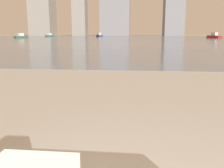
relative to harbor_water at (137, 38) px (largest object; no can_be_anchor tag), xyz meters
name	(u,v)px	position (x,y,z in m)	size (l,w,h in m)	color
harbor_water	(137,38)	(0.00, 0.00, 0.00)	(180.00, 110.00, 0.01)	slate
harbor_boat_1	(50,36)	(-26.91, 14.05, 0.41)	(2.18, 3.22, 1.14)	#335647
harbor_boat_2	(214,36)	(16.84, -4.15, 0.45)	(2.64, 3.50, 1.26)	maroon
harbor_boat_3	(99,35)	(-11.38, 13.72, 0.45)	(2.46, 3.55, 1.27)	navy
harbor_boat_4	(21,36)	(-25.13, -9.12, 0.39)	(2.32, 3.01, 1.09)	#335647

